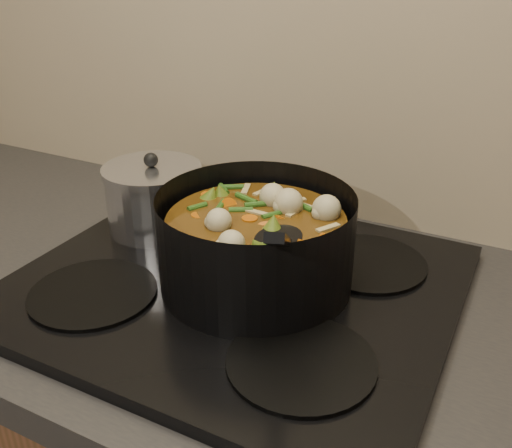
% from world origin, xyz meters
% --- Properties ---
extents(stovetop, '(0.62, 0.54, 0.03)m').
position_xyz_m(stovetop, '(0.00, 1.93, 0.92)').
color(stovetop, black).
rests_on(stovetop, counter).
extents(stockpot, '(0.32, 0.37, 0.20)m').
position_xyz_m(stockpot, '(0.03, 1.93, 0.99)').
color(stockpot, black).
rests_on(stockpot, stovetop).
extents(saucepan, '(0.17, 0.17, 0.14)m').
position_xyz_m(saucepan, '(-0.21, 2.01, 0.99)').
color(saucepan, silver).
rests_on(saucepan, stovetop).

